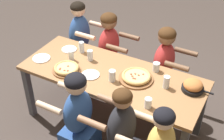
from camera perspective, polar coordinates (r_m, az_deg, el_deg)
ground_plane at (r=3.92m, az=0.00°, el=-9.63°), size 18.00×18.00×0.00m
dining_table at (r=3.47m, az=0.00°, el=-1.83°), size 2.05×0.80×0.76m
pizza_board_main at (r=3.33m, az=4.43°, el=-1.27°), size 0.37×0.37×0.06m
pizza_board_second at (r=3.48m, az=-8.33°, el=0.25°), size 0.31×0.31×0.06m
skillet_bowl at (r=3.27m, az=14.60°, el=-2.88°), size 0.33×0.23×0.12m
empty_plate_a at (r=3.86m, az=-7.83°, el=3.78°), size 0.18×0.18×0.02m
empty_plate_b at (r=3.40m, az=-3.95°, el=-0.88°), size 0.20×0.20×0.02m
empty_plate_c at (r=3.75m, az=-12.78°, el=2.10°), size 0.21×0.21×0.02m
cocktail_glass_blue at (r=3.47m, az=8.07°, el=0.49°), size 0.08×0.08×0.13m
drinking_glass_a at (r=3.24m, az=9.92°, el=-2.18°), size 0.07×0.07×0.14m
drinking_glass_b at (r=2.99m, az=6.60°, el=-6.11°), size 0.07×0.07×0.10m
drinking_glass_c at (r=3.62m, az=-4.02°, el=2.59°), size 0.07×0.07×0.13m
drinking_glass_d at (r=3.64m, az=-7.45°, el=2.56°), size 0.06×0.06×0.13m
drinking_glass_e at (r=3.77m, az=-5.56°, el=4.05°), size 0.06×0.06×0.14m
drinking_glass_f at (r=3.28m, az=0.05°, el=-1.14°), size 0.07×0.07×0.13m
diner_far_midleft at (r=4.15m, az=-0.51°, el=2.77°), size 0.51×0.40×1.13m
diner_far_midright at (r=3.90m, az=9.33°, el=-0.27°), size 0.51×0.40×1.13m
diner_near_center at (r=3.19m, az=-6.10°, el=-9.65°), size 0.51×0.40×1.14m
diner_far_left at (r=4.35m, az=-5.77°, el=4.49°), size 0.51×0.40×1.19m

